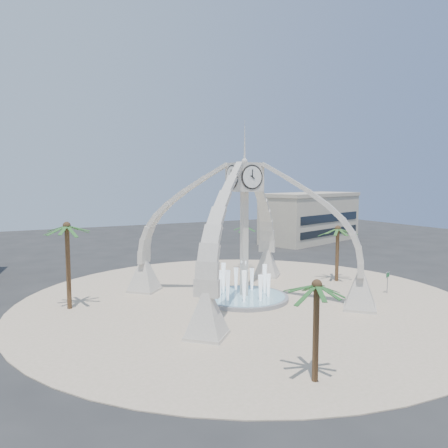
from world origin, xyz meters
name	(u,v)px	position (x,y,z in m)	size (l,w,h in m)	color
ground	(244,300)	(0.00, 0.00, 0.00)	(140.00, 140.00, 0.00)	#282828
plaza	(244,300)	(0.00, 0.00, 0.03)	(40.00, 40.00, 0.06)	beige
clock_tower	(244,229)	(0.00, 0.00, 6.49)	(17.94, 17.94, 16.30)	beige
fountain	(244,297)	(0.00, 0.00, 0.29)	(8.00, 8.00, 3.62)	gray
building_ne	(311,217)	(30.00, 28.00, 4.31)	(21.87, 14.17, 8.60)	#BAA991
palm_east	(338,229)	(12.49, 1.76, 5.62)	(5.34, 5.34, 6.46)	brown
palm_west	(67,227)	(-14.40, 4.34, 6.92)	(4.72, 4.72, 7.81)	brown
palm_north	(245,227)	(6.89, 11.72, 5.21)	(4.23, 4.23, 5.92)	brown
palm_south	(317,286)	(-4.76, -15.71, 5.23)	(3.67, 3.67, 5.98)	brown
street_sign	(388,278)	(13.17, -4.47, 1.57)	(0.76, 0.30, 2.19)	slate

